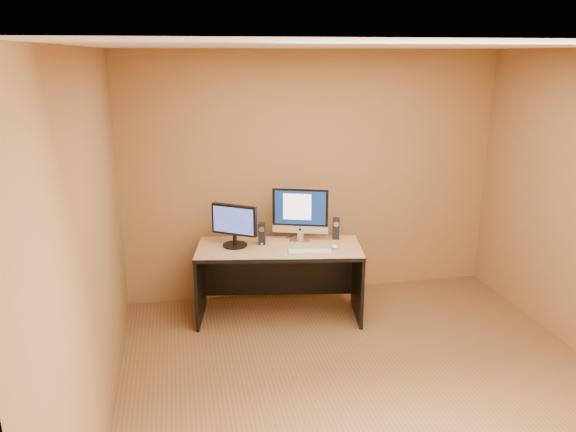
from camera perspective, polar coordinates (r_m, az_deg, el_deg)
The scene contains 12 objects.
floor at distance 4.68m, azimuth 8.49°, elevation -17.04°, with size 4.00×4.00×0.00m, color brown.
walls at distance 4.12m, azimuth 9.24°, elevation -1.73°, with size 4.00×4.00×2.60m, color #8F6039, non-canonical shape.
ceiling at distance 3.92m, azimuth 10.12°, elevation 16.64°, with size 4.00×4.00×0.00m, color white.
desk at distance 5.60m, azimuth -0.90°, elevation -6.75°, with size 1.59×0.70×0.74m, color tan, non-canonical shape.
imac at distance 5.59m, azimuth 1.24°, elevation 0.18°, with size 0.57×0.21×0.55m, color silver, non-canonical shape.
second_monitor at distance 5.46m, azimuth -5.46°, elevation -0.99°, with size 0.48×0.24×0.42m, color black, non-canonical shape.
speaker_left at distance 5.52m, azimuth -2.67°, elevation -1.80°, with size 0.07×0.07×0.22m, color black, non-canonical shape.
speaker_right at distance 5.70m, azimuth 4.90°, elevation -1.26°, with size 0.07×0.07×0.22m, color black, non-canonical shape.
keyboard at distance 5.34m, azimuth 2.27°, elevation -3.60°, with size 0.43×0.12×0.02m, color silver.
mouse at distance 5.46m, azimuth 4.74°, elevation -3.07°, with size 0.06×0.10×0.04m, color white.
cable_a at distance 5.75m, azimuth 1.44°, elevation -2.17°, with size 0.01×0.01×0.22m, color black.
cable_b at distance 5.79m, azimuth 0.35°, elevation -2.03°, with size 0.01×0.01×0.18m, color black.
Camera 1 is at (-1.41, -3.66, 2.56)m, focal length 35.00 mm.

